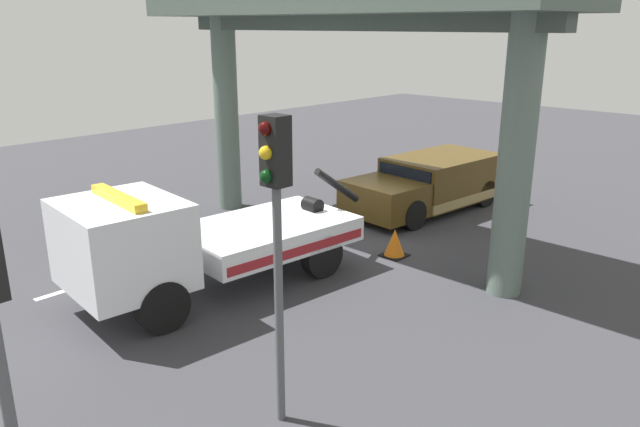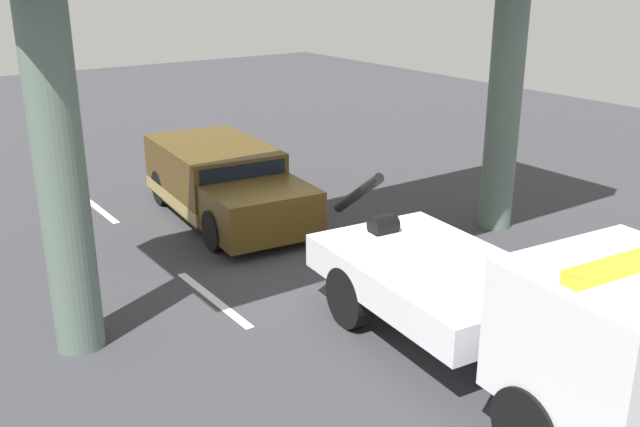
% 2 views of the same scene
% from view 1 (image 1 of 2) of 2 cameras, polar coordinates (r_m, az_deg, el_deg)
% --- Properties ---
extents(ground_plane, '(60.00, 40.00, 0.10)m').
position_cam_1_polar(ground_plane, '(16.18, 2.63, -2.53)').
color(ground_plane, '#38383D').
extents(lane_stripe_west, '(2.60, 0.16, 0.01)m').
position_cam_1_polar(lane_stripe_west, '(22.03, 8.47, 2.83)').
color(lane_stripe_west, silver).
rests_on(lane_stripe_west, ground).
extents(lane_stripe_mid, '(2.60, 0.16, 0.01)m').
position_cam_1_polar(lane_stripe_mid, '(17.62, -2.86, -0.68)').
color(lane_stripe_mid, silver).
rests_on(lane_stripe_mid, ground).
extents(lane_stripe_east, '(2.60, 0.16, 0.01)m').
position_cam_1_polar(lane_stripe_east, '(14.40, -20.41, -6.00)').
color(lane_stripe_east, silver).
rests_on(lane_stripe_east, ground).
extents(tow_truck_white, '(7.33, 2.93, 2.46)m').
position_cam_1_polar(tow_truck_white, '(12.72, -12.12, -2.53)').
color(tow_truck_white, white).
rests_on(tow_truck_white, ground).
extents(towed_van_green, '(5.37, 2.64, 1.58)m').
position_cam_1_polar(towed_van_green, '(18.84, 10.20, 2.72)').
color(towed_van_green, '#4C3814').
rests_on(towed_van_green, ground).
extents(overpass_structure, '(3.60, 11.18, 6.55)m').
position_cam_1_polar(overpass_structure, '(15.02, 2.22, 18.12)').
color(overpass_structure, '#596B60').
rests_on(overpass_structure, ground).
extents(traffic_light_near, '(0.39, 0.32, 4.37)m').
position_cam_1_polar(traffic_light_near, '(7.84, -4.17, 0.56)').
color(traffic_light_near, '#515456').
rests_on(traffic_light_near, ground).
extents(traffic_cone_orange, '(0.58, 0.58, 0.69)m').
position_cam_1_polar(traffic_cone_orange, '(14.97, 7.00, -2.78)').
color(traffic_cone_orange, orange).
rests_on(traffic_cone_orange, ground).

